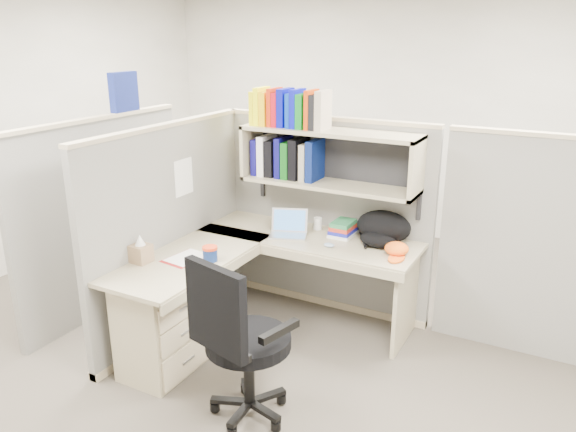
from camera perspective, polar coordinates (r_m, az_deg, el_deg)
The scene contains 14 objects.
ground at distance 4.28m, azimuth -1.48°, elevation -13.68°, with size 6.00×6.00×0.00m, color #36302A.
room_shell at distance 3.69m, azimuth -1.69°, elevation 8.20°, with size 6.00×6.00×6.00m.
cubicle at distance 4.42m, azimuth -2.81°, elevation 0.39°, with size 3.79×1.84×1.95m.
desk at distance 4.06m, azimuth -8.64°, elevation -8.70°, with size 1.74×1.75×0.73m.
laptop at distance 4.38m, azimuth 0.01°, elevation -0.81°, with size 0.29×0.29×0.21m, color silver, non-canonical shape.
backpack at distance 4.27m, azimuth 9.45°, elevation -1.28°, with size 0.42×0.32×0.25m, color black, non-canonical shape.
orange_cap at distance 4.11m, azimuth 10.98°, elevation -3.28°, with size 0.17×0.20×0.09m, color #F15D14, non-canonical shape.
snack_canister at distance 3.97m, azimuth -7.92°, elevation -3.78°, with size 0.11×0.11×0.11m.
tissue_box at distance 4.03m, azimuth -14.75°, elevation -3.21°, with size 0.13×0.13×0.20m, color #907251, non-canonical shape.
mouse at distance 4.20m, azimuth 4.19°, elevation -2.96°, with size 0.08×0.06×0.03m, color #849DBC.
paper_cup at distance 4.56m, azimuth 3.02°, elevation -0.77°, with size 0.07×0.07×0.10m, color white.
book_stack at distance 4.44m, azimuth 5.63°, elevation -1.25°, with size 0.18×0.24×0.12m, color gray, non-canonical shape.
loose_paper at distance 4.07m, azimuth -10.22°, elevation -4.16°, with size 0.21×0.28×0.00m, color white, non-canonical shape.
task_chair at distance 3.45m, azimuth -4.59°, elevation -14.87°, with size 0.61×0.56×1.08m.
Camera 1 is at (1.81, -3.15, 2.27)m, focal length 35.00 mm.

